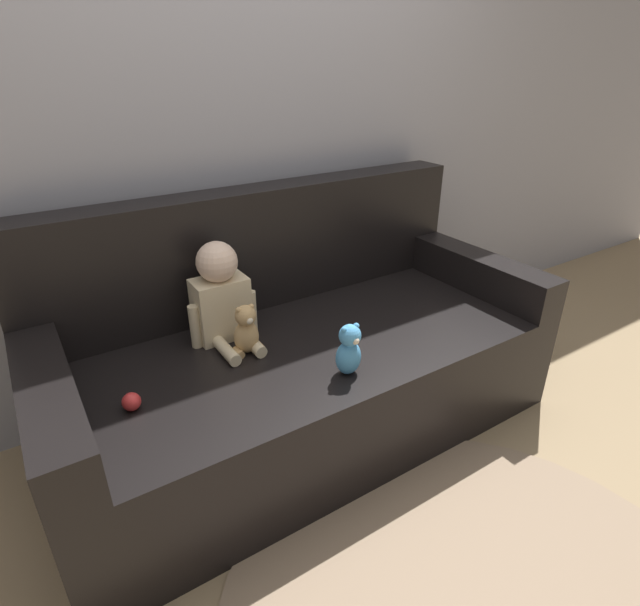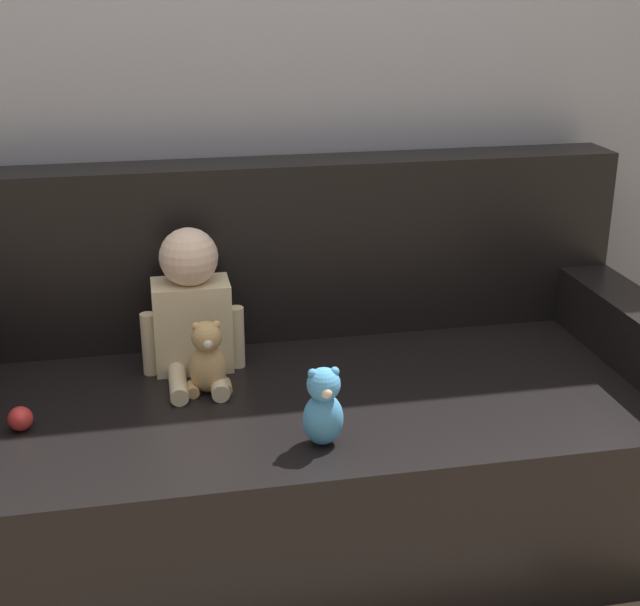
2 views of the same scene
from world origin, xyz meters
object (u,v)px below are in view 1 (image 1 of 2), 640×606
at_px(teddy_bear_brown, 246,331).
at_px(toy_ball, 131,402).
at_px(couch, 298,355).
at_px(person_baby, 221,297).
at_px(plush_toy_side, 349,350).

bearing_deg(teddy_bear_brown, toy_ball, -165.99).
bearing_deg(couch, person_baby, 160.25).
bearing_deg(couch, teddy_bear_brown, -167.70).
relative_size(person_baby, plush_toy_side, 2.03).
xyz_separation_m(couch, toy_ball, (-0.74, -0.18, 0.17)).
distance_m(teddy_bear_brown, toy_ball, 0.50).
bearing_deg(person_baby, toy_ball, -147.98).
xyz_separation_m(teddy_bear_brown, toy_ball, (-0.48, -0.12, -0.07)).
distance_m(plush_toy_side, toy_ball, 0.76).
relative_size(person_baby, toy_ball, 6.68).
relative_size(plush_toy_side, toy_ball, 3.29).
xyz_separation_m(person_baby, teddy_bear_brown, (0.03, -0.16, -0.09)).
distance_m(couch, toy_ball, 0.78).
distance_m(person_baby, teddy_bear_brown, 0.19).
relative_size(couch, person_baby, 5.05).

